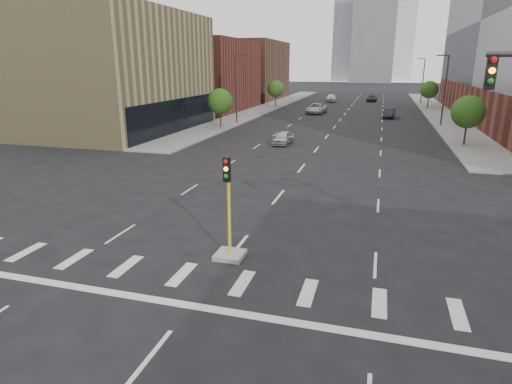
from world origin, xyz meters
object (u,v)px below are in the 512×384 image
at_px(median_traffic_signal, 229,236).
at_px(car_far_left, 316,108).
at_px(car_deep_right, 372,98).
at_px(car_distant, 331,98).
at_px(car_near_left, 283,138).
at_px(car_mid_right, 389,113).

bearing_deg(median_traffic_signal, car_far_left, 94.73).
xyz_separation_m(median_traffic_signal, car_deep_right, (3.54, 83.40, -0.28)).
distance_m(car_deep_right, car_distant, 8.97).
relative_size(median_traffic_signal, car_far_left, 0.75).
height_order(car_near_left, car_mid_right, car_mid_right).
height_order(car_mid_right, car_far_left, car_far_left).
relative_size(car_mid_right, car_far_left, 0.77).
distance_m(car_far_left, car_deep_right, 28.07).
bearing_deg(car_near_left, car_mid_right, 71.31).
xyz_separation_m(car_far_left, car_distant, (-0.28, 23.96, 0.04)).
bearing_deg(car_near_left, car_far_left, 95.20).
xyz_separation_m(median_traffic_signal, car_distant, (-4.96, 80.53, -0.11)).
distance_m(car_far_left, car_distant, 23.96).
bearing_deg(car_mid_right, median_traffic_signal, -93.46).
xyz_separation_m(car_far_left, car_deep_right, (8.22, 26.83, -0.13)).
relative_size(median_traffic_signal, car_distant, 0.87).
bearing_deg(car_deep_right, median_traffic_signal, -87.98).
distance_m(car_mid_right, car_far_left, 12.07).
relative_size(car_near_left, car_far_left, 0.66).
xyz_separation_m(median_traffic_signal, car_near_left, (-3.75, 26.97, -0.31)).
relative_size(car_far_left, car_deep_right, 1.24).
distance_m(car_near_left, car_far_left, 29.61).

